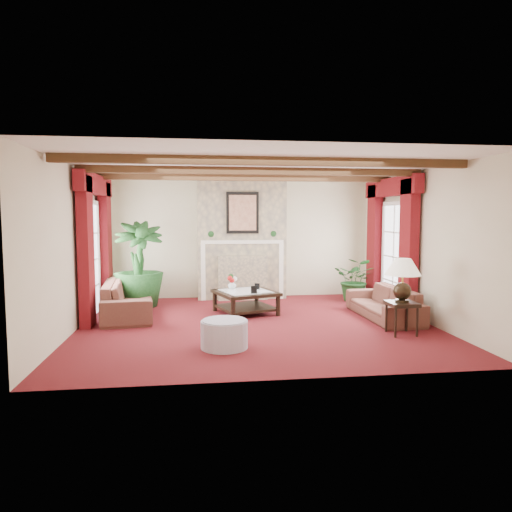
{
  "coord_description": "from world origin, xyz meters",
  "views": [
    {
      "loc": [
        -0.99,
        -7.76,
        1.88
      ],
      "look_at": [
        0.05,
        0.4,
        1.15
      ],
      "focal_mm": 32.0,
      "sensor_mm": 36.0,
      "label": 1
    }
  ],
  "objects": [
    {
      "name": "side_table",
      "position": [
        2.21,
        -0.99,
        0.26
      ],
      "size": [
        0.47,
        0.47,
        0.52
      ],
      "primitive_type": null,
      "rotation": [
        0.0,
        0.0,
        -0.08
      ],
      "color": "black",
      "rests_on": "ground"
    },
    {
      "name": "floor",
      "position": [
        0.0,
        0.0,
        0.0
      ],
      "size": [
        6.0,
        6.0,
        0.0
      ],
      "primitive_type": "plane",
      "color": "#4B0D17",
      "rests_on": "ground"
    },
    {
      "name": "french_door_left",
      "position": [
        -2.97,
        1.0,
        2.13
      ],
      "size": [
        0.1,
        1.1,
        2.16
      ],
      "primitive_type": null,
      "color": "white",
      "rests_on": "ground"
    },
    {
      "name": "table_lamp",
      "position": [
        2.21,
        -0.99,
        0.88
      ],
      "size": [
        0.56,
        0.56,
        0.71
      ],
      "primitive_type": null,
      "color": "black",
      "rests_on": "side_table"
    },
    {
      "name": "ottoman",
      "position": [
        -0.63,
        -1.39,
        0.2
      ],
      "size": [
        0.67,
        0.67,
        0.39
      ],
      "primitive_type": "cylinder",
      "color": "#A69EB3",
      "rests_on": "ground"
    },
    {
      "name": "curtains_right",
      "position": [
        2.86,
        1.0,
        2.55
      ],
      "size": [
        0.2,
        2.4,
        2.55
      ],
      "primitive_type": null,
      "color": "#550B0D",
      "rests_on": "ground"
    },
    {
      "name": "photo_frame_b",
      "position": [
        0.16,
        1.02,
        0.5
      ],
      "size": [
        0.1,
        0.04,
        0.13
      ],
      "primitive_type": null,
      "rotation": [
        0.0,
        0.0,
        -0.22
      ],
      "color": "black",
      "rests_on": "coffee_table"
    },
    {
      "name": "fireplace",
      "position": [
        0.0,
        2.55,
        2.7
      ],
      "size": [
        2.0,
        0.52,
        2.7
      ],
      "primitive_type": null,
      "color": "tan",
      "rests_on": "ground"
    },
    {
      "name": "sofa_left",
      "position": [
        -2.31,
        1.03,
        0.44
      ],
      "size": [
        2.36,
        1.11,
        0.87
      ],
      "primitive_type": "imported",
      "rotation": [
        0.0,
        0.0,
        1.68
      ],
      "color": "black",
      "rests_on": "ground"
    },
    {
      "name": "left_wall",
      "position": [
        -3.0,
        0.0,
        1.35
      ],
      "size": [
        0.02,
        5.5,
        2.7
      ],
      "primitive_type": "cube",
      "color": "beige",
      "rests_on": "ground"
    },
    {
      "name": "back_wall",
      "position": [
        0.0,
        2.75,
        1.35
      ],
      "size": [
        6.0,
        0.02,
        2.7
      ],
      "primitive_type": "cube",
      "color": "beige",
      "rests_on": "ground"
    },
    {
      "name": "potted_palm",
      "position": [
        -2.21,
        1.78,
        0.5
      ],
      "size": [
        1.7,
        2.18,
        1.0
      ],
      "primitive_type": "imported",
      "rotation": [
        0.0,
        0.0,
        0.2
      ],
      "color": "black",
      "rests_on": "ground"
    },
    {
      "name": "curtains_left",
      "position": [
        -2.86,
        1.0,
        2.55
      ],
      "size": [
        0.2,
        2.4,
        2.55
      ],
      "primitive_type": null,
      "color": "#550B0D",
      "rests_on": "ground"
    },
    {
      "name": "photo_frame_a",
      "position": [
        0.04,
        0.55,
        0.51
      ],
      "size": [
        0.12,
        0.03,
        0.15
      ],
      "primitive_type": null,
      "rotation": [
        0.0,
        0.0,
        -0.1
      ],
      "color": "black",
      "rests_on": "coffee_table"
    },
    {
      "name": "ceiling",
      "position": [
        0.0,
        0.0,
        2.7
      ],
      "size": [
        6.0,
        6.0,
        0.0
      ],
      "primitive_type": "plane",
      "rotation": [
        3.14,
        0.0,
        0.0
      ],
      "color": "white",
      "rests_on": "floor"
    },
    {
      "name": "coffee_table",
      "position": [
        -0.08,
        0.88,
        0.22
      ],
      "size": [
        1.34,
        1.34,
        0.43
      ],
      "primitive_type": null,
      "rotation": [
        0.0,
        0.0,
        0.33
      ],
      "color": "black",
      "rests_on": "ground"
    },
    {
      "name": "sofa_right",
      "position": [
        2.4,
        0.17,
        0.38
      ],
      "size": [
        1.97,
        0.67,
        0.76
      ],
      "primitive_type": "imported",
      "rotation": [
        0.0,
        0.0,
        -1.54
      ],
      "color": "black",
      "rests_on": "ground"
    },
    {
      "name": "right_wall",
      "position": [
        3.0,
        0.0,
        1.35
      ],
      "size": [
        0.02,
        5.5,
        2.7
      ],
      "primitive_type": "cube",
      "color": "beige",
      "rests_on": "ground"
    },
    {
      "name": "small_plant",
      "position": [
        2.46,
        1.86,
        0.38
      ],
      "size": [
        1.74,
        1.75,
        0.75
      ],
      "primitive_type": "imported",
      "rotation": [
        0.0,
        0.0,
        -0.56
      ],
      "color": "black",
      "rests_on": "ground"
    },
    {
      "name": "french_door_right",
      "position": [
        2.97,
        1.0,
        2.13
      ],
      "size": [
        0.1,
        1.1,
        2.16
      ],
      "primitive_type": null,
      "color": "white",
      "rests_on": "ground"
    },
    {
      "name": "book",
      "position": [
        0.15,
        0.67,
        0.57
      ],
      "size": [
        0.21,
        0.15,
        0.28
      ],
      "primitive_type": "imported",
      "rotation": [
        0.0,
        0.0,
        0.33
      ],
      "color": "black",
      "rests_on": "coffee_table"
    },
    {
      "name": "flower_vase",
      "position": [
        -0.32,
        1.19,
        0.52
      ],
      "size": [
        0.3,
        0.3,
        0.17
      ],
      "primitive_type": "imported",
      "rotation": [
        0.0,
        0.0,
        -0.41
      ],
      "color": "silver",
      "rests_on": "coffee_table"
    },
    {
      "name": "ceiling_beams",
      "position": [
        0.0,
        0.0,
        2.64
      ],
      "size": [
        6.0,
        3.0,
        0.12
      ],
      "primitive_type": null,
      "color": "#3D2613",
      "rests_on": "ceiling"
    }
  ]
}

